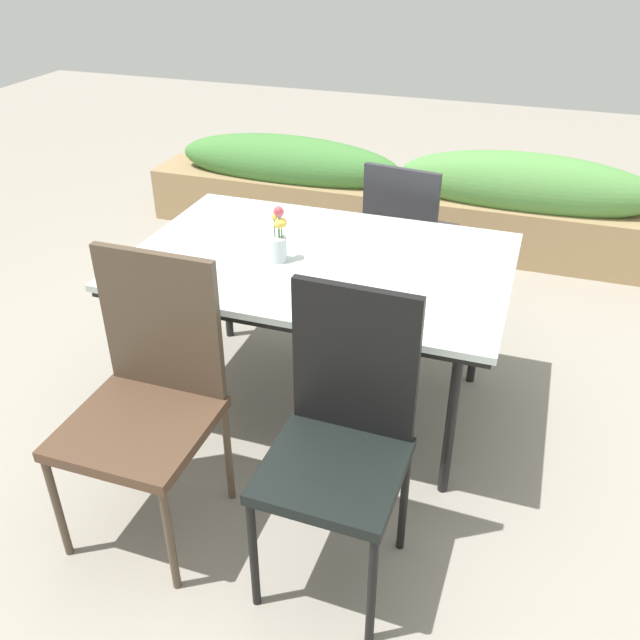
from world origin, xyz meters
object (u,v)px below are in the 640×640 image
object	(u,v)px
chair_far_side	(406,230)
planter_box	(402,196)
chair_near_left	(148,389)
chair_near_right	(342,430)
flower_vase	(278,239)
dining_table	(320,267)

from	to	relation	value
chair_far_side	planter_box	size ratio (longest dim) A/B	0.26
chair_far_side	chair_near_left	world-z (taller)	chair_near_left
chair_near_right	flower_vase	size ratio (longest dim) A/B	4.35
chair_near_right	dining_table	bearing A→B (deg)	-65.33
chair_far_side	flower_vase	world-z (taller)	flower_vase
dining_table	chair_near_right	distance (m)	0.89
dining_table	planter_box	world-z (taller)	dining_table
flower_vase	chair_far_side	bearing A→B (deg)	69.60
dining_table	chair_far_side	xyz separation A→B (m)	(0.19, 0.83, -0.15)
chair_near_right	chair_near_left	distance (m)	0.69
chair_near_right	planter_box	size ratio (longest dim) A/B	0.29
chair_far_side	chair_near_right	size ratio (longest dim) A/B	0.89
chair_far_side	dining_table	bearing A→B (deg)	-94.84
planter_box	dining_table	bearing A→B (deg)	-88.28
flower_vase	dining_table	bearing A→B (deg)	27.64
dining_table	planter_box	xyz separation A→B (m)	(-0.06, 1.88, -0.38)
chair_far_side	chair_near_left	size ratio (longest dim) A/B	0.89
chair_near_left	planter_box	xyz separation A→B (m)	(0.29, 2.69, -0.24)
dining_table	planter_box	distance (m)	1.92
chair_near_left	flower_vase	xyz separation A→B (m)	(0.20, 0.73, 0.27)
chair_far_side	planter_box	distance (m)	1.10
chair_near_right	planter_box	xyz separation A→B (m)	(-0.40, 2.69, -0.26)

